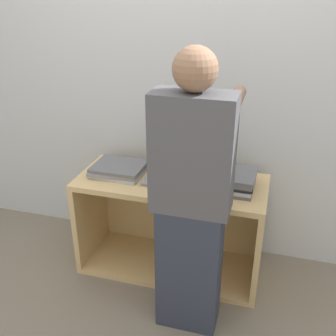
{
  "coord_description": "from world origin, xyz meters",
  "views": [
    {
      "loc": [
        0.59,
        -1.88,
        1.81
      ],
      "look_at": [
        0.0,
        0.18,
        0.8
      ],
      "focal_mm": 42.0,
      "sensor_mm": 36.0,
      "label": 1
    }
  ],
  "objects_px": {
    "laptop_open": "(174,169)",
    "laptop_stack_left": "(118,169)",
    "person": "(192,203)",
    "laptop_stack_right": "(227,180)"
  },
  "relations": [
    {
      "from": "laptop_open",
      "to": "laptop_stack_left",
      "type": "height_order",
      "value": "laptop_open"
    },
    {
      "from": "laptop_open",
      "to": "laptop_stack_right",
      "type": "height_order",
      "value": "laptop_open"
    },
    {
      "from": "laptop_stack_left",
      "to": "laptop_stack_right",
      "type": "height_order",
      "value": "laptop_stack_right"
    },
    {
      "from": "laptop_stack_left",
      "to": "laptop_open",
      "type": "bearing_deg",
      "value": 10.26
    },
    {
      "from": "laptop_stack_left",
      "to": "person",
      "type": "xyz_separation_m",
      "value": [
        0.58,
        -0.42,
        0.08
      ]
    },
    {
      "from": "laptop_stack_right",
      "to": "person",
      "type": "relative_size",
      "value": 0.22
    },
    {
      "from": "laptop_stack_right",
      "to": "laptop_open",
      "type": "bearing_deg",
      "value": 170.23
    },
    {
      "from": "person",
      "to": "laptop_stack_left",
      "type": "bearing_deg",
      "value": 144.08
    },
    {
      "from": "laptop_open",
      "to": "person",
      "type": "bearing_deg",
      "value": -65.13
    },
    {
      "from": "laptop_stack_left",
      "to": "laptop_stack_right",
      "type": "distance_m",
      "value": 0.71
    }
  ]
}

